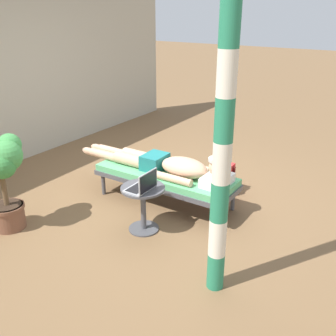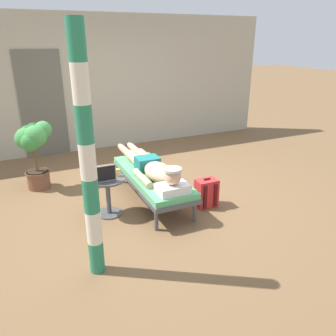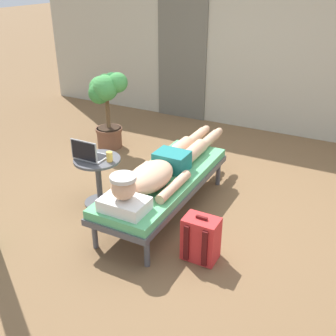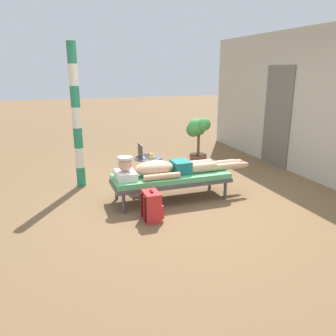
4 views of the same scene
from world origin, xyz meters
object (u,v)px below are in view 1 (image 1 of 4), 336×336
Objects in this scene: lounge_chair at (166,177)px; laptop at (143,185)px; drink_glass at (150,178)px; potted_plant at (2,170)px; porch_post at (222,163)px; person_reclining at (168,165)px; side_table at (143,201)px; backpack at (223,179)px.

laptop is at bearing -164.15° from lounge_chair.
potted_plant is at bearing 126.41° from drink_glass.
laptop is 0.13× the size of porch_post.
person_reclining is 0.72m from side_table.
person_reclining is at bearing 10.22° from side_table.
potted_plant is 2.45m from porch_post.
potted_plant is (-2.10, 1.61, 0.51)m from backpack.
porch_post is at bearing -132.32° from person_reclining.
backpack is at bearing -36.44° from person_reclining.
side_table is 1.69× the size of laptop.
side_table is 1.23× the size of backpack.
lounge_chair is 0.81m from backpack.
backpack is 0.40× the size of potted_plant.
lounge_chair is 0.18m from person_reclining.
lounge_chair is 1.71× the size of potted_plant.
person_reclining reaches higher than drink_glass.
backpack reaches higher than lounge_chair.
person_reclining is 7.00× the size of laptop.
person_reclining is at bearing -38.06° from potted_plant.
drink_glass is at bearing 5.06° from side_table.
porch_post is at bearing -111.03° from side_table.
side_table is 1.54m from potted_plant.
person_reclining is 1.88m from potted_plant.
backpack is at bearing -14.31° from side_table.
potted_plant reaches higher than side_table.
lounge_chair is at bearing 48.54° from porch_post.
laptop reaches higher than person_reclining.
laptop is 1.52m from potted_plant.
potted_plant is (-0.93, 1.27, 0.13)m from drink_glass.
laptop is at bearing -139.48° from side_table.
person_reclining is at bearing 11.62° from drink_glass.
person_reclining is 0.91× the size of porch_post.
potted_plant is (-1.47, 1.12, 0.36)m from lounge_chair.
laptop is 0.73× the size of backpack.
backpack is 0.18× the size of porch_post.
person_reclining is at bearing 13.18° from laptop.
drink_glass is (0.21, 0.06, -0.01)m from laptop.
drink_glass is at bearing -53.59° from potted_plant.
lounge_chair is at bearing 15.37° from drink_glass.
porch_post reaches higher than lounge_chair.
person_reclining is at bearing 143.56° from backpack.
porch_post is at bearing -109.08° from laptop.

